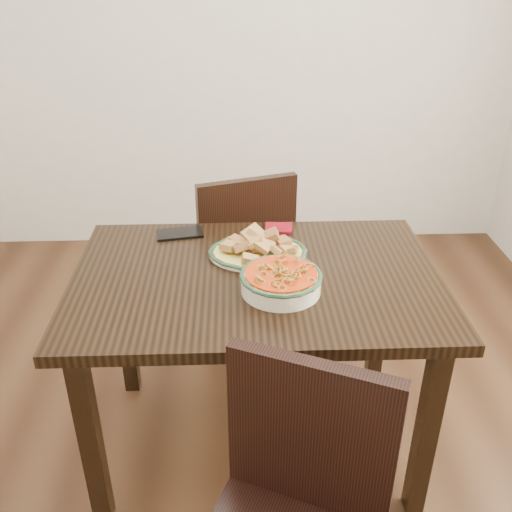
{
  "coord_description": "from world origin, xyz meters",
  "views": [
    {
      "loc": [
        0.06,
        -1.64,
        1.71
      ],
      "look_at": [
        0.12,
        0.01,
        0.81
      ],
      "focal_mm": 40.0,
      "sensor_mm": 36.0,
      "label": 1
    }
  ],
  "objects_px": {
    "chair_far": "(240,254)",
    "fish_plate": "(258,244)",
    "dining_table": "(256,299)",
    "noodle_bowl": "(281,279)",
    "smartphone": "(179,233)"
  },
  "relations": [
    {
      "from": "noodle_bowl",
      "to": "smartphone",
      "type": "relative_size",
      "value": 1.52
    },
    {
      "from": "chair_far",
      "to": "smartphone",
      "type": "height_order",
      "value": "chair_far"
    },
    {
      "from": "fish_plate",
      "to": "noodle_bowl",
      "type": "distance_m",
      "value": 0.24
    },
    {
      "from": "chair_far",
      "to": "fish_plate",
      "type": "relative_size",
      "value": 2.63
    },
    {
      "from": "chair_far",
      "to": "smartphone",
      "type": "relative_size",
      "value": 5.18
    },
    {
      "from": "noodle_bowl",
      "to": "smartphone",
      "type": "height_order",
      "value": "noodle_bowl"
    },
    {
      "from": "chair_far",
      "to": "smartphone",
      "type": "distance_m",
      "value": 0.46
    },
    {
      "from": "dining_table",
      "to": "chair_far",
      "type": "bearing_deg",
      "value": 94.5
    },
    {
      "from": "chair_far",
      "to": "fish_plate",
      "type": "distance_m",
      "value": 0.56
    },
    {
      "from": "fish_plate",
      "to": "chair_far",
      "type": "bearing_deg",
      "value": 97.1
    },
    {
      "from": "noodle_bowl",
      "to": "smartphone",
      "type": "distance_m",
      "value": 0.54
    },
    {
      "from": "fish_plate",
      "to": "noodle_bowl",
      "type": "bearing_deg",
      "value": -75.33
    },
    {
      "from": "dining_table",
      "to": "fish_plate",
      "type": "height_order",
      "value": "fish_plate"
    },
    {
      "from": "smartphone",
      "to": "fish_plate",
      "type": "bearing_deg",
      "value": -41.34
    },
    {
      "from": "fish_plate",
      "to": "smartphone",
      "type": "distance_m",
      "value": 0.34
    }
  ]
}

